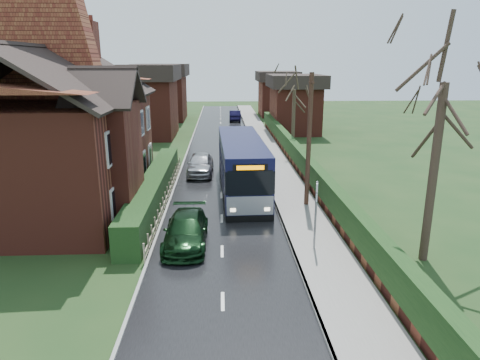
{
  "coord_description": "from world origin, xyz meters",
  "views": [
    {
      "loc": [
        0.0,
        -18.99,
        7.95
      ],
      "look_at": [
        1.01,
        3.07,
        1.8
      ],
      "focal_mm": 32.0,
      "sensor_mm": 36.0,
      "label": 1
    }
  ],
  "objects_px": {
    "bus": "(242,166)",
    "telegraph_pole": "(309,141)",
    "car_green": "(186,231)",
    "car_silver": "(200,164)",
    "bus_stop_sign": "(316,206)",
    "brick_house": "(62,129)"
  },
  "relations": [
    {
      "from": "car_green",
      "to": "bus_stop_sign",
      "type": "bearing_deg",
      "value": -8.1
    },
    {
      "from": "car_green",
      "to": "brick_house",
      "type": "bearing_deg",
      "value": 140.89
    },
    {
      "from": "telegraph_pole",
      "to": "brick_house",
      "type": "bearing_deg",
      "value": 173.11
    },
    {
      "from": "brick_house",
      "to": "telegraph_pole",
      "type": "distance_m",
      "value": 13.58
    },
    {
      "from": "car_green",
      "to": "bus",
      "type": "bearing_deg",
      "value": 70.94
    },
    {
      "from": "bus",
      "to": "car_green",
      "type": "relative_size",
      "value": 2.41
    },
    {
      "from": "bus",
      "to": "car_silver",
      "type": "relative_size",
      "value": 2.45
    },
    {
      "from": "bus",
      "to": "telegraph_pole",
      "type": "xyz_separation_m",
      "value": [
        3.53,
        -3.05,
        2.09
      ]
    },
    {
      "from": "bus",
      "to": "telegraph_pole",
      "type": "distance_m",
      "value": 5.11
    },
    {
      "from": "car_silver",
      "to": "car_green",
      "type": "xyz_separation_m",
      "value": [
        -0.1,
        -12.47,
        -0.1
      ]
    },
    {
      "from": "telegraph_pole",
      "to": "bus_stop_sign",
      "type": "bearing_deg",
      "value": -100.6
    },
    {
      "from": "brick_house",
      "to": "bus_stop_sign",
      "type": "relative_size",
      "value": 4.7
    },
    {
      "from": "bus",
      "to": "bus_stop_sign",
      "type": "xyz_separation_m",
      "value": [
        2.73,
        -8.88,
        0.4
      ]
    },
    {
      "from": "brick_house",
      "to": "bus",
      "type": "distance_m",
      "value": 10.58
    },
    {
      "from": "bus",
      "to": "car_silver",
      "type": "bearing_deg",
      "value": 120.21
    },
    {
      "from": "car_silver",
      "to": "bus_stop_sign",
      "type": "height_order",
      "value": "bus_stop_sign"
    },
    {
      "from": "telegraph_pole",
      "to": "car_green",
      "type": "bearing_deg",
      "value": -144.97
    },
    {
      "from": "bus_stop_sign",
      "to": "car_green",
      "type": "bearing_deg",
      "value": -177.24
    },
    {
      "from": "brick_house",
      "to": "car_green",
      "type": "relative_size",
      "value": 3.18
    },
    {
      "from": "car_green",
      "to": "car_silver",
      "type": "bearing_deg",
      "value": 90.2
    },
    {
      "from": "bus",
      "to": "car_green",
      "type": "xyz_separation_m",
      "value": [
        -2.87,
        -8.02,
        -0.99
      ]
    },
    {
      "from": "car_silver",
      "to": "telegraph_pole",
      "type": "relative_size",
      "value": 0.61
    }
  ]
}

